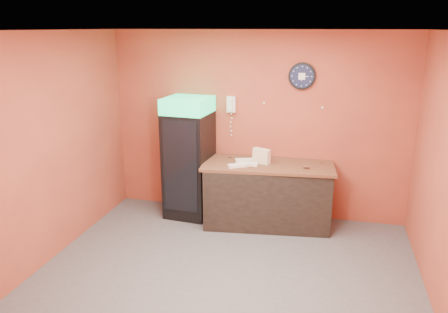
% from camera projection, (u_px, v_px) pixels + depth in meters
% --- Properties ---
extents(floor, '(4.50, 4.50, 0.00)m').
position_uv_depth(floor, '(225.00, 278.00, 5.13)').
color(floor, '#47474C').
rests_on(floor, ground).
extents(back_wall, '(4.50, 0.02, 2.80)m').
position_uv_depth(back_wall, '(257.00, 126.00, 6.59)').
color(back_wall, '#B64E33').
rests_on(back_wall, floor).
extents(left_wall, '(0.02, 4.00, 2.80)m').
position_uv_depth(left_wall, '(44.00, 151.00, 5.25)').
color(left_wall, '#B64E33').
rests_on(left_wall, floor).
extents(ceiling, '(4.50, 4.00, 0.02)m').
position_uv_depth(ceiling, '(225.00, 30.00, 4.33)').
color(ceiling, white).
rests_on(ceiling, back_wall).
extents(beverage_cooler, '(0.70, 0.71, 1.84)m').
position_uv_depth(beverage_cooler, '(188.00, 160.00, 6.60)').
color(beverage_cooler, black).
rests_on(beverage_cooler, floor).
extents(prep_counter, '(1.87, 1.01, 0.89)m').
position_uv_depth(prep_counter, '(267.00, 195.00, 6.44)').
color(prep_counter, black).
rests_on(prep_counter, floor).
extents(wall_clock, '(0.39, 0.06, 0.39)m').
position_uv_depth(wall_clock, '(302.00, 76.00, 6.20)').
color(wall_clock, black).
rests_on(wall_clock, back_wall).
extents(wall_phone, '(0.13, 0.11, 0.24)m').
position_uv_depth(wall_phone, '(231.00, 104.00, 6.54)').
color(wall_phone, white).
rests_on(wall_phone, back_wall).
extents(butcher_paper, '(1.95, 1.00, 0.04)m').
position_uv_depth(butcher_paper, '(268.00, 165.00, 6.30)').
color(butcher_paper, brown).
rests_on(butcher_paper, prep_counter).
extents(sub_roll_stack, '(0.27, 0.18, 0.22)m').
position_uv_depth(sub_roll_stack, '(261.00, 156.00, 6.29)').
color(sub_roll_stack, '#F4E7BD').
rests_on(sub_roll_stack, butcher_paper).
extents(wrapped_sandwich_left, '(0.28, 0.23, 0.04)m').
position_uv_depth(wrapped_sandwich_left, '(237.00, 166.00, 6.15)').
color(wrapped_sandwich_left, silver).
rests_on(wrapped_sandwich_left, butcher_paper).
extents(wrapped_sandwich_mid, '(0.27, 0.11, 0.04)m').
position_uv_depth(wrapped_sandwich_mid, '(249.00, 164.00, 6.23)').
color(wrapped_sandwich_mid, silver).
rests_on(wrapped_sandwich_mid, butcher_paper).
extents(wrapped_sandwich_right, '(0.30, 0.20, 0.04)m').
position_uv_depth(wrapped_sandwich_right, '(245.00, 160.00, 6.39)').
color(wrapped_sandwich_right, silver).
rests_on(wrapped_sandwich_right, butcher_paper).
extents(kitchen_tool, '(0.06, 0.06, 0.06)m').
position_uv_depth(kitchen_tool, '(269.00, 160.00, 6.37)').
color(kitchen_tool, silver).
rests_on(kitchen_tool, butcher_paper).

